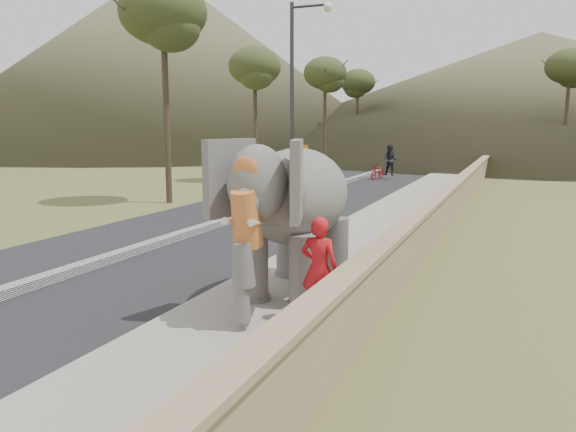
% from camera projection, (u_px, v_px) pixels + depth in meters
% --- Properties ---
extents(ground, '(160.00, 160.00, 0.00)m').
position_uv_depth(ground, '(163.00, 398.00, 6.71)').
color(ground, olive).
rests_on(ground, ground).
extents(road, '(7.00, 120.00, 0.03)m').
position_uv_depth(road, '(216.00, 227.00, 17.72)').
color(road, black).
rests_on(road, ground).
extents(median, '(0.35, 120.00, 0.22)m').
position_uv_depth(median, '(216.00, 224.00, 17.70)').
color(median, black).
rests_on(median, ground).
extents(walkway, '(3.00, 120.00, 0.15)m').
position_uv_depth(walkway, '(371.00, 237.00, 15.81)').
color(walkway, '#9E9687').
rests_on(walkway, ground).
extents(parapet, '(0.30, 120.00, 1.10)m').
position_uv_depth(parapet, '(431.00, 225.00, 15.11)').
color(parapet, tan).
rests_on(parapet, ground).
extents(lamppost, '(1.76, 0.36, 8.00)m').
position_uv_depth(lamppost, '(299.00, 83.00, 22.59)').
color(lamppost, '#2D2C31').
rests_on(lamppost, ground).
extents(signboard, '(0.60, 0.08, 2.40)m').
position_uv_depth(signboard, '(301.00, 164.00, 22.79)').
color(signboard, '#2D2D33').
rests_on(signboard, ground).
extents(hill_left, '(60.00, 60.00, 22.00)m').
position_uv_depth(hill_left, '(163.00, 60.00, 69.44)').
color(hill_left, brown).
rests_on(hill_left, ground).
extents(hill_far, '(80.00, 80.00, 14.00)m').
position_uv_depth(hill_far, '(537.00, 92.00, 67.46)').
color(hill_far, brown).
rests_on(hill_far, ground).
extents(elephant_and_man, '(2.25, 3.89, 2.80)m').
position_uv_depth(elephant_and_man, '(297.00, 217.00, 10.37)').
color(elephant_and_man, slate).
rests_on(elephant_and_man, ground).
extents(motorcyclist, '(1.65, 1.90, 2.05)m').
position_uv_depth(motorcyclist, '(384.00, 166.00, 32.82)').
color(motorcyclist, maroon).
rests_on(motorcyclist, ground).
extents(trees, '(47.09, 35.54, 9.10)m').
position_uv_depth(trees, '(476.00, 110.00, 33.50)').
color(trees, '#473828').
rests_on(trees, ground).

